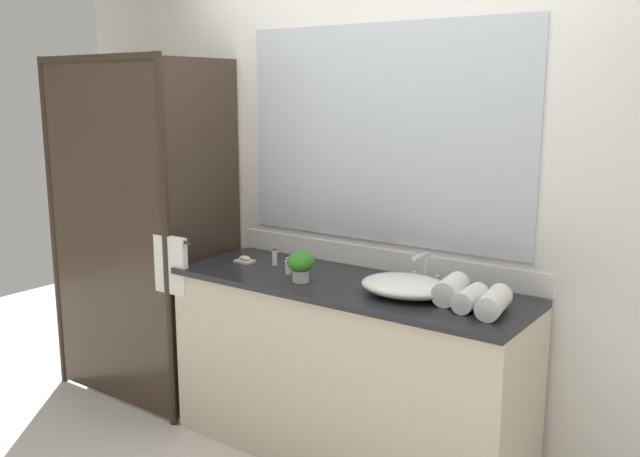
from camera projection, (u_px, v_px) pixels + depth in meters
name	position (u px, v px, depth m)	size (l,w,h in m)	color
ground_plane	(344.00, 455.00, 3.51)	(8.00, 8.00, 0.00)	silver
wall_back_with_mirror	(383.00, 190.00, 3.53)	(4.40, 0.06, 2.60)	silver
vanity_cabinet	(346.00, 370.00, 3.43)	(1.80, 0.58, 0.90)	beige
shower_enclosure	(137.00, 233.00, 3.90)	(1.20, 0.59, 2.00)	#2D2319
sink_basin	(405.00, 286.00, 3.13)	(0.42, 0.32, 0.09)	white
faucet	(425.00, 275.00, 3.28)	(0.17, 0.15, 0.16)	silver
potted_plant	(301.00, 264.00, 3.35)	(0.13, 0.13, 0.15)	beige
soap_dish	(245.00, 260.00, 3.74)	(0.10, 0.07, 0.04)	silver
amenity_bottle_body_wash	(275.00, 257.00, 3.67)	(0.03, 0.03, 0.09)	silver
amenity_bottle_conditioner	(288.00, 266.00, 3.49)	(0.03, 0.03, 0.09)	white
rolled_towel_near_edge	(494.00, 302.00, 2.86)	(0.10, 0.10, 0.24)	white
rolled_towel_middle	(470.00, 298.00, 2.94)	(0.09, 0.09, 0.20)	white
rolled_towel_far_edge	(451.00, 289.00, 3.03)	(0.11, 0.11, 0.22)	white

